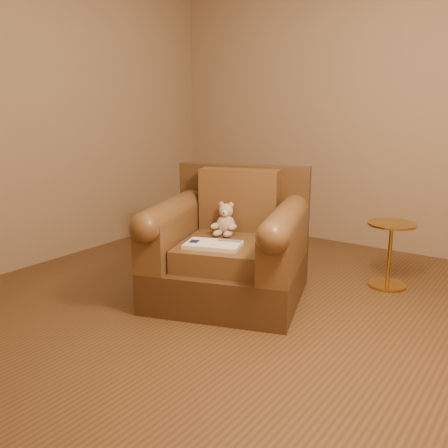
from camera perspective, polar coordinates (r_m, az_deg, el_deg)
The scene contains 6 objects.
floor at distance 3.70m, azimuth 1.58°, elevation -9.01°, with size 4.00×4.00×0.00m, color brown.
room at distance 3.43m, azimuth 1.78°, elevation 18.47°, with size 4.02×4.02×2.71m.
armchair at distance 3.72m, azimuth 0.67°, elevation -2.87°, with size 1.32×1.29×0.95m.
teddy_bear at distance 3.77m, azimuth 0.16°, elevation 0.22°, with size 0.18×0.21×0.25m.
guidebook at distance 3.46m, azimuth -1.26°, elevation -2.40°, with size 0.44×0.34×0.03m.
side_table at distance 4.14m, azimuth 18.41°, elevation -3.13°, with size 0.37×0.37×0.52m.
Camera 1 is at (1.87, -2.86, 1.43)m, focal length 40.00 mm.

